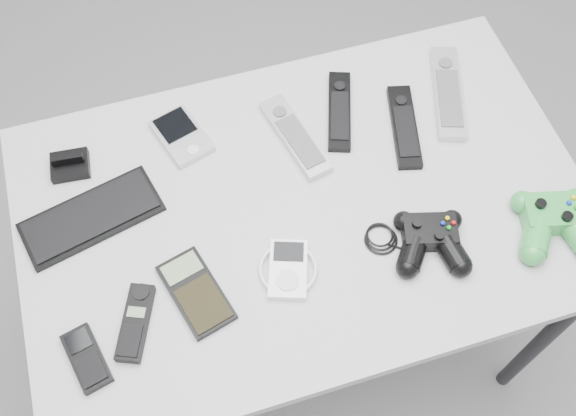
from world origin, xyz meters
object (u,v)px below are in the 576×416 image
object	(u,v)px
pda	(182,136)
remote_black_b	(404,126)
remote_black_a	(339,111)
mp3_player	(288,269)
desk	(303,219)
cordless_handset	(135,322)
remote_silver_a	(295,136)
remote_silver_b	(448,92)
controller_black	(431,238)
controller_green	(555,220)
mobile_phone	(86,358)
calculator	(196,292)
pda_keyboard	(91,217)

from	to	relation	value
pda	remote_black_b	world-z (taller)	pda
remote_black_a	pda	bearing A→B (deg)	-166.62
remote_black_a	mp3_player	xyz separation A→B (m)	(-0.20, -0.31, 0.00)
desk	mp3_player	bearing A→B (deg)	-119.37
cordless_handset	remote_silver_a	bearing A→B (deg)	60.37
remote_silver_b	controller_black	bearing A→B (deg)	-100.38
remote_black_a	controller_green	xyz separation A→B (m)	(0.29, -0.36, 0.02)
mobile_phone	calculator	size ratio (longest dim) A/B	0.71
pda_keyboard	remote_silver_a	world-z (taller)	remote_silver_a
mobile_phone	controller_green	size ratio (longest dim) A/B	0.69
remote_black_b	mobile_phone	xyz separation A→B (m)	(-0.68, -0.29, 0.00)
pda_keyboard	mp3_player	size ratio (longest dim) A/B	2.28
pda_keyboard	cordless_handset	bearing A→B (deg)	-93.63
remote_black_b	remote_silver_b	distance (m)	0.13
pda_keyboard	remote_silver_b	size ratio (longest dim) A/B	1.08
remote_silver_a	mobile_phone	bearing A→B (deg)	-157.27
controller_black	cordless_handset	bearing A→B (deg)	-165.13
remote_silver_b	pda	bearing A→B (deg)	-167.13
mobile_phone	mp3_player	xyz separation A→B (m)	(0.37, 0.06, 0.00)
remote_silver_a	calculator	size ratio (longest dim) A/B	1.31
pda_keyboard	mp3_player	distance (m)	0.38
desk	controller_green	distance (m)	0.47
calculator	remote_black_a	bearing A→B (deg)	23.82
remote_silver_b	cordless_handset	size ratio (longest dim) A/B	1.73
desk	mp3_player	size ratio (longest dim) A/B	9.55
cordless_handset	mp3_player	bearing A→B (deg)	26.61
remote_silver_b	cordless_handset	distance (m)	0.77
remote_silver_b	mp3_player	size ratio (longest dim) A/B	2.10
remote_silver_a	remote_silver_b	xyz separation A→B (m)	(0.33, 0.01, 0.00)
remote_silver_b	mp3_player	distance (m)	0.52
controller_black	controller_green	bearing A→B (deg)	6.99
remote_black_b	controller_green	world-z (taller)	controller_green
desk	remote_black_b	distance (m)	0.28
mobile_phone	remote_silver_a	bearing A→B (deg)	21.62
desk	remote_black_b	size ratio (longest dim) A/B	5.41
desk	remote_silver_b	world-z (taller)	remote_silver_b
calculator	mobile_phone	bearing A→B (deg)	-178.02
mobile_phone	controller_black	distance (m)	0.63
remote_silver_b	cordless_handset	xyz separation A→B (m)	(-0.71, -0.30, -0.00)
pda	mp3_player	distance (m)	0.36
cordless_handset	mp3_player	distance (m)	0.28
desk	calculator	world-z (taller)	calculator
controller_green	remote_black_a	bearing A→B (deg)	142.76
pda_keyboard	mp3_player	bearing A→B (deg)	-46.98
calculator	controller_black	bearing A→B (deg)	-19.12
pda_keyboard	controller_black	distance (m)	0.63
mobile_phone	controller_black	bearing A→B (deg)	-10.53
pda_keyboard	mp3_player	world-z (taller)	mp3_player
mobile_phone	calculator	distance (m)	0.21
desk	mobile_phone	bearing A→B (deg)	-157.65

